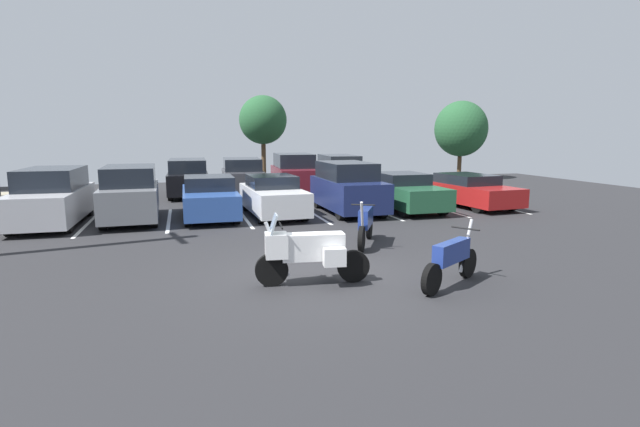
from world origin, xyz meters
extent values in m
cube|color=#262628|center=(0.00, 0.00, -0.05)|extent=(44.00, 44.00, 0.10)
cylinder|color=black|center=(-1.16, -0.60, 0.34)|extent=(0.68, 0.19, 0.67)
cylinder|color=black|center=(0.51, -0.79, 0.34)|extent=(0.68, 0.19, 0.67)
cube|color=white|center=(-0.33, -0.70, 0.79)|extent=(1.30, 0.52, 0.54)
cylinder|color=#B2B2B7|center=(-1.04, -0.62, 0.76)|extent=(0.52, 0.13, 1.14)
cylinder|color=black|center=(-0.96, -0.63, 1.24)|extent=(0.10, 0.62, 0.04)
cube|color=white|center=(-1.06, -0.62, 0.84)|extent=(0.49, 0.51, 0.49)
cube|color=#B2C1CC|center=(-1.11, -0.61, 1.28)|extent=(0.21, 0.46, 0.39)
cube|color=white|center=(0.01, -1.07, 0.64)|extent=(0.46, 0.29, 0.36)
cube|color=white|center=(0.09, -0.41, 0.64)|extent=(0.46, 0.29, 0.36)
cylinder|color=black|center=(2.98, -1.13, 0.31)|extent=(0.59, 0.44, 0.62)
cylinder|color=black|center=(1.66, -1.99, 0.31)|extent=(0.59, 0.44, 0.62)
cube|color=navy|center=(2.32, -1.56, 0.70)|extent=(1.12, 0.85, 0.42)
cylinder|color=#B2B2B7|center=(2.88, -1.20, 0.71)|extent=(0.45, 0.33, 1.09)
cylinder|color=black|center=(2.81, -1.24, 1.09)|extent=(0.37, 0.54, 0.04)
cylinder|color=black|center=(1.60, 1.62, 0.34)|extent=(0.43, 0.65, 0.68)
cylinder|color=black|center=(2.40, 3.10, 0.34)|extent=(0.43, 0.65, 0.68)
cube|color=navy|center=(2.00, 2.36, 0.77)|extent=(0.83, 1.24, 0.51)
cylinder|color=#B2B2B7|center=(1.65, 1.72, 0.76)|extent=(0.31, 0.49, 1.14)
cylinder|color=black|center=(1.69, 1.79, 1.21)|extent=(0.56, 0.33, 0.04)
cube|color=silver|center=(-8.65, 7.92, 0.00)|extent=(0.12, 5.03, 0.01)
cube|color=silver|center=(-5.99, 7.92, 0.00)|extent=(0.12, 5.03, 0.01)
cube|color=silver|center=(-3.34, 7.92, 0.00)|extent=(0.12, 5.03, 0.01)
cube|color=silver|center=(-0.69, 7.92, 0.00)|extent=(0.12, 5.03, 0.01)
cube|color=silver|center=(1.97, 7.92, 0.00)|extent=(0.12, 5.03, 0.01)
cube|color=silver|center=(4.62, 7.92, 0.00)|extent=(0.12, 5.03, 0.01)
cube|color=silver|center=(7.27, 7.92, 0.00)|extent=(0.12, 5.03, 0.01)
cube|color=silver|center=(9.92, 7.92, 0.00)|extent=(0.12, 5.03, 0.01)
cylinder|color=black|center=(-8.92, 9.48, 0.31)|extent=(0.24, 0.63, 0.62)
cube|color=#B7B7BC|center=(-7.07, 8.04, 0.69)|extent=(1.95, 4.92, 1.00)
cube|color=black|center=(-7.07, 8.34, 1.54)|extent=(1.77, 3.00, 0.70)
cylinder|color=black|center=(-6.28, 6.37, 0.30)|extent=(0.23, 0.61, 0.60)
cylinder|color=black|center=(-7.91, 6.39, 0.30)|extent=(0.23, 0.61, 0.60)
cylinder|color=black|center=(-6.24, 9.69, 0.30)|extent=(0.23, 0.61, 0.60)
cylinder|color=black|center=(-7.86, 9.71, 0.30)|extent=(0.23, 0.61, 0.60)
cube|color=slate|center=(-4.59, 8.05, 0.75)|extent=(1.95, 4.47, 1.04)
cube|color=black|center=(-4.59, 8.19, 1.59)|extent=(1.76, 3.03, 0.65)
cylinder|color=black|center=(-3.77, 6.58, 0.36)|extent=(0.24, 0.72, 0.71)
cylinder|color=black|center=(-5.31, 6.53, 0.36)|extent=(0.24, 0.72, 0.71)
cylinder|color=black|center=(-3.86, 9.58, 0.36)|extent=(0.24, 0.72, 0.71)
cylinder|color=black|center=(-5.41, 9.53, 0.36)|extent=(0.24, 0.72, 0.71)
cube|color=#2D519E|center=(-1.90, 8.03, 0.62)|extent=(1.89, 4.54, 0.82)
cube|color=black|center=(-1.90, 8.17, 1.27)|extent=(1.72, 2.01, 0.48)
cylinder|color=black|center=(-1.10, 6.48, 0.32)|extent=(0.22, 0.65, 0.65)
cylinder|color=black|center=(-2.71, 6.49, 0.32)|extent=(0.22, 0.65, 0.65)
cylinder|color=black|center=(-1.09, 9.56, 0.32)|extent=(0.22, 0.65, 0.65)
cylinder|color=black|center=(-2.69, 9.57, 0.32)|extent=(0.22, 0.65, 0.65)
cube|color=white|center=(0.41, 7.84, 0.63)|extent=(1.99, 4.52, 0.84)
cube|color=black|center=(0.40, 8.06, 1.27)|extent=(1.74, 2.05, 0.45)
cylinder|color=black|center=(1.25, 6.36, 0.32)|extent=(0.25, 0.65, 0.64)
cylinder|color=black|center=(-0.28, 6.29, 0.32)|extent=(0.25, 0.65, 0.64)
cylinder|color=black|center=(1.11, 9.38, 0.32)|extent=(0.25, 0.65, 0.64)
cylinder|color=black|center=(-0.42, 9.31, 0.32)|extent=(0.25, 0.65, 0.64)
cube|color=navy|center=(3.34, 7.72, 0.75)|extent=(1.90, 4.36, 1.07)
cube|color=black|center=(3.33, 7.96, 1.62)|extent=(1.74, 2.82, 0.66)
cylinder|color=black|center=(4.15, 6.25, 0.34)|extent=(0.23, 0.67, 0.67)
cylinder|color=black|center=(2.55, 6.24, 0.34)|extent=(0.23, 0.67, 0.67)
cylinder|color=black|center=(4.12, 9.21, 0.34)|extent=(0.23, 0.67, 0.67)
cylinder|color=black|center=(2.52, 9.19, 0.34)|extent=(0.23, 0.67, 0.67)
cube|color=#235638|center=(5.73, 7.66, 0.63)|extent=(1.91, 4.49, 0.80)
cube|color=black|center=(5.72, 8.04, 1.25)|extent=(1.74, 2.06, 0.44)
cylinder|color=black|center=(6.54, 6.15, 0.35)|extent=(0.23, 0.70, 0.70)
cylinder|color=black|center=(4.95, 6.13, 0.35)|extent=(0.23, 0.70, 0.70)
cylinder|color=black|center=(6.51, 9.19, 0.35)|extent=(0.23, 0.70, 0.70)
cylinder|color=black|center=(4.91, 9.17, 0.35)|extent=(0.23, 0.70, 0.70)
cube|color=maroon|center=(8.83, 7.94, 0.57)|extent=(2.24, 4.91, 0.73)
cube|color=black|center=(8.81, 8.19, 1.14)|extent=(1.91, 2.55, 0.40)
cylinder|color=black|center=(9.76, 6.38, 0.31)|extent=(0.27, 0.63, 0.62)
cylinder|color=black|center=(8.14, 6.26, 0.31)|extent=(0.27, 0.63, 0.62)
cylinder|color=black|center=(9.52, 9.62, 0.31)|extent=(0.27, 0.63, 0.62)
cylinder|color=black|center=(7.90, 9.50, 0.31)|extent=(0.27, 0.63, 0.62)
cube|color=black|center=(-2.56, 14.69, 0.70)|extent=(1.94, 4.61, 0.95)
cube|color=black|center=(-2.55, 14.84, 1.49)|extent=(1.77, 3.10, 0.62)
cylinder|color=black|center=(-1.78, 13.12, 0.34)|extent=(0.23, 0.69, 0.69)
cylinder|color=black|center=(-3.39, 13.15, 0.34)|extent=(0.23, 0.69, 0.69)
cylinder|color=black|center=(-1.73, 16.23, 0.34)|extent=(0.23, 0.69, 0.69)
cylinder|color=black|center=(-3.33, 16.26, 0.34)|extent=(0.23, 0.69, 0.69)
cube|color=#38383D|center=(0.10, 14.58, 0.71)|extent=(2.15, 4.41, 1.01)
cube|color=black|center=(0.11, 14.88, 1.51)|extent=(1.92, 2.95, 0.58)
cylinder|color=black|center=(0.86, 13.08, 0.31)|extent=(0.25, 0.63, 0.62)
cylinder|color=black|center=(-0.81, 13.16, 0.31)|extent=(0.25, 0.63, 0.62)
cylinder|color=black|center=(1.01, 16.01, 0.31)|extent=(0.25, 0.63, 0.62)
cylinder|color=black|center=(-0.67, 16.09, 0.31)|extent=(0.25, 0.63, 0.62)
cube|color=maroon|center=(2.75, 14.45, 0.77)|extent=(2.22, 4.72, 1.09)
cube|color=black|center=(2.77, 14.72, 1.66)|extent=(1.95, 2.91, 0.70)
cylinder|color=black|center=(3.50, 12.84, 0.34)|extent=(0.26, 0.69, 0.67)
cylinder|color=black|center=(1.82, 12.94, 0.34)|extent=(0.26, 0.69, 0.67)
cylinder|color=black|center=(3.68, 15.97, 0.34)|extent=(0.26, 0.69, 0.67)
cylinder|color=black|center=(2.00, 16.07, 0.34)|extent=(0.26, 0.69, 0.67)
cube|color=tan|center=(5.40, 14.97, 0.73)|extent=(2.10, 4.96, 1.01)
cube|color=black|center=(5.42, 15.35, 1.56)|extent=(1.86, 3.31, 0.64)
cylinder|color=black|center=(6.09, 13.27, 0.35)|extent=(0.26, 0.71, 0.70)
cylinder|color=black|center=(4.53, 13.36, 0.35)|extent=(0.26, 0.71, 0.70)
cylinder|color=black|center=(6.28, 16.57, 0.35)|extent=(0.26, 0.71, 0.70)
cylinder|color=black|center=(4.71, 16.66, 0.35)|extent=(0.26, 0.71, 0.70)
cylinder|color=#4C3823|center=(15.33, 19.34, 0.75)|extent=(0.28, 0.28, 1.51)
ellipsoid|color=#23512D|center=(15.33, 19.34, 3.35)|extent=(3.50, 3.50, 3.69)
cylinder|color=#4C3823|center=(2.12, 20.36, 1.19)|extent=(0.28, 0.28, 2.38)
ellipsoid|color=#23512D|center=(2.12, 20.36, 3.87)|extent=(2.92, 2.92, 2.97)
camera|label=1|loc=(-2.80, -9.98, 3.05)|focal=27.35mm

